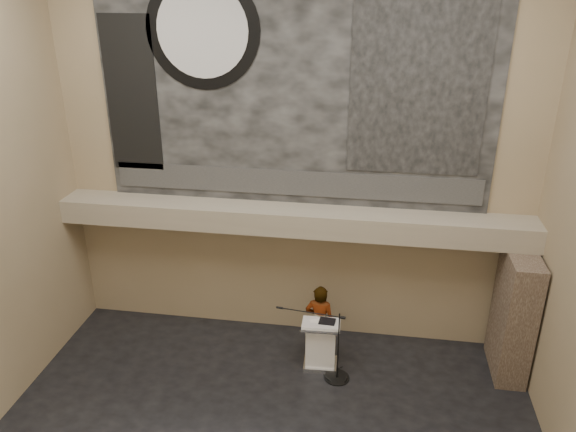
# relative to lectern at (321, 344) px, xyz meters

# --- Properties ---
(wall_back) EXTENTS (10.00, 0.02, 8.50)m
(wall_back) POSITION_rel_lectern_xyz_m (-0.78, 1.35, 3.70)
(wall_back) COLOR #8E7B5A
(wall_back) RESTS_ON floor
(soffit) EXTENTS (10.00, 0.80, 0.50)m
(soffit) POSITION_rel_lectern_xyz_m (-0.78, 0.95, 2.40)
(soffit) COLOR gray
(soffit) RESTS_ON wall_back
(sprinkler_left) EXTENTS (0.04, 0.04, 0.06)m
(sprinkler_left) POSITION_rel_lectern_xyz_m (-2.38, 0.90, 2.12)
(sprinkler_left) COLOR #B2893D
(sprinkler_left) RESTS_ON soffit
(sprinkler_right) EXTENTS (0.04, 0.04, 0.06)m
(sprinkler_right) POSITION_rel_lectern_xyz_m (1.12, 0.90, 2.12)
(sprinkler_right) COLOR #B2893D
(sprinkler_right) RESTS_ON soffit
(banner) EXTENTS (8.00, 0.05, 5.00)m
(banner) POSITION_rel_lectern_xyz_m (-0.78, 1.32, 5.15)
(banner) COLOR black
(banner) RESTS_ON wall_back
(banner_text_strip) EXTENTS (7.76, 0.02, 0.55)m
(banner_text_strip) POSITION_rel_lectern_xyz_m (-0.78, 1.28, 3.10)
(banner_text_strip) COLOR #303030
(banner_text_strip) RESTS_ON banner
(banner_clock_rim) EXTENTS (2.30, 0.02, 2.30)m
(banner_clock_rim) POSITION_rel_lectern_xyz_m (-2.58, 1.28, 6.15)
(banner_clock_rim) COLOR black
(banner_clock_rim) RESTS_ON banner
(banner_clock_face) EXTENTS (1.84, 0.02, 1.84)m
(banner_clock_face) POSITION_rel_lectern_xyz_m (-2.58, 1.26, 6.15)
(banner_clock_face) COLOR silver
(banner_clock_face) RESTS_ON banner
(banner_building_print) EXTENTS (2.60, 0.02, 3.60)m
(banner_building_print) POSITION_rel_lectern_xyz_m (1.62, 1.28, 5.25)
(banner_building_print) COLOR black
(banner_building_print) RESTS_ON banner
(banner_brick_print) EXTENTS (1.10, 0.02, 3.20)m
(banner_brick_print) POSITION_rel_lectern_xyz_m (-4.18, 1.28, 4.85)
(banner_brick_print) COLOR black
(banner_brick_print) RESTS_ON banner
(stone_pier) EXTENTS (0.60, 1.40, 2.70)m
(stone_pier) POSITION_rel_lectern_xyz_m (3.87, 0.50, 0.80)
(stone_pier) COLOR #44352A
(stone_pier) RESTS_ON floor
(lectern) EXTENTS (0.81, 0.59, 1.14)m
(lectern) POSITION_rel_lectern_xyz_m (0.00, 0.00, 0.00)
(lectern) COLOR silver
(lectern) RESTS_ON floor
(binder) EXTENTS (0.35, 0.29, 0.04)m
(binder) POSITION_rel_lectern_xyz_m (0.12, 0.01, 0.56)
(binder) COLOR black
(binder) RESTS_ON lectern
(papers) EXTENTS (0.32, 0.36, 0.00)m
(papers) POSITION_rel_lectern_xyz_m (-0.10, -0.06, 0.55)
(papers) COLOR white
(papers) RESTS_ON lectern
(speaker_person) EXTENTS (0.69, 0.50, 1.75)m
(speaker_person) POSITION_rel_lectern_xyz_m (-0.06, 0.32, 0.32)
(speaker_person) COLOR silver
(speaker_person) RESTS_ON floor
(mic_stand) EXTENTS (1.55, 0.52, 1.57)m
(mic_stand) POSITION_rel_lectern_xyz_m (0.34, -0.35, -0.31)
(mic_stand) COLOR black
(mic_stand) RESTS_ON floor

